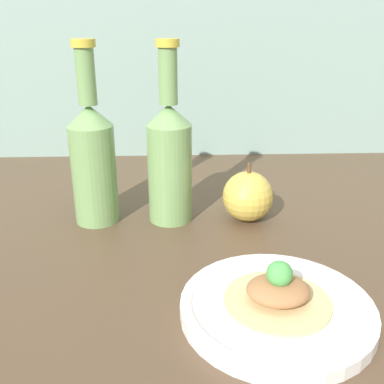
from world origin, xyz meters
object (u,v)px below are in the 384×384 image
Objects in this scene: plate at (277,307)px; cider_bottle_left at (93,158)px; plated_food at (278,291)px; apple at (248,196)px; cider_bottle_right at (170,157)px.

plate is 38.78cm from cider_bottle_left.
apple is at bearing 88.80° from plated_food.
cider_bottle_left reaches higher than apple.
cider_bottle_left is 12.65cm from cider_bottle_right.
cider_bottle_right is (-12.69, 27.58, 10.06)cm from plate.
apple is (0.56, 26.70, 0.99)cm from plated_food.
plated_food is 0.42× the size of cider_bottle_right.
plate is 26.90cm from apple.
cider_bottle_left is at bearing 178.07° from apple.
apple reaches higher than plate.
plated_food is 26.73cm from apple.
cider_bottle_left is 26.81cm from apple.
apple is (13.25, -0.87, -6.87)cm from cider_bottle_right.
cider_bottle_right is at bearing 176.24° from apple.
cider_bottle_left is 1.00× the size of cider_bottle_right.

